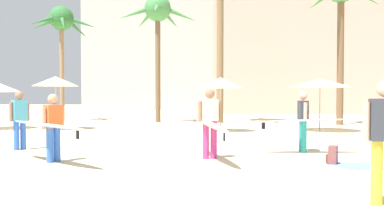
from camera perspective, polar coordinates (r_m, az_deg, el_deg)
ground at (r=6.23m, az=1.93°, el=-12.89°), size 120.00×120.00×0.00m
hotel_pink at (r=40.54m, az=16.06°, el=11.54°), size 17.33×9.20×16.98m
palm_tree_left at (r=23.61m, az=20.23°, el=13.98°), size 3.77×4.34×8.06m
palm_tree_right at (r=26.63m, az=-17.88°, el=11.10°), size 4.44×4.04×7.06m
palm_tree_far_right at (r=24.26m, az=-4.85°, el=12.75°), size 4.52×4.56×7.42m
cafe_umbrella_0 at (r=19.72m, az=-18.65°, el=3.58°), size 2.10×2.10×2.46m
cafe_umbrella_1 at (r=18.68m, az=17.56°, el=3.37°), size 2.74×2.74×2.32m
cafe_umbrella_2 at (r=17.68m, az=4.04°, el=3.55°), size 2.00×2.00×2.36m
beach_towel at (r=10.07m, az=24.32°, el=-7.34°), size 2.07×1.43×0.01m
backpack at (r=9.90m, az=19.16°, el=-6.30°), size 0.31×0.34×0.42m
person_mid_center at (r=9.98m, az=-19.30°, el=-2.27°), size 2.72×1.95×1.62m
person_near_left at (r=9.96m, az=2.47°, el=-1.93°), size 1.35×2.89×1.74m
person_far_right at (r=11.55m, az=15.41°, el=-1.55°), size 2.83×0.94×1.69m
person_far_left at (r=12.74m, az=-23.09°, el=-1.27°), size 0.42×0.55×1.70m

